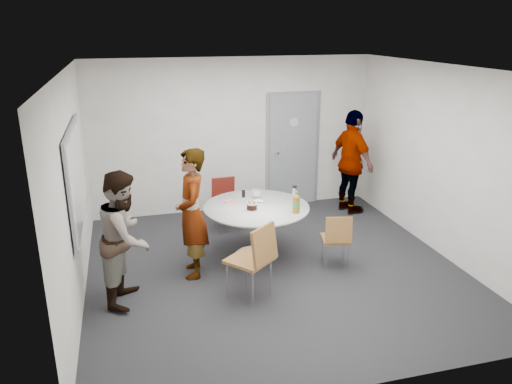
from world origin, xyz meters
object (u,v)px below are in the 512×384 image
object	(u,v)px
chair_far	(225,198)
person_main	(192,214)
chair_near_right	(337,236)
person_left	(125,237)
person_right	(352,162)
door	(293,150)
table	(258,213)
chair_near_left	(256,254)
whiteboard	(77,178)

from	to	relation	value
chair_far	person_main	size ratio (longest dim) A/B	0.49
chair_near_right	person_left	world-z (taller)	person_left
person_main	person_right	size ratio (longest dim) A/B	0.94
door	chair_far	bearing A→B (deg)	-149.45
door	person_left	xyz separation A→B (m)	(-3.05, -2.79, -0.21)
door	table	size ratio (longest dim) A/B	1.42
person_right	person_left	bearing A→B (deg)	105.99
door	chair_near_right	bearing A→B (deg)	-95.85
chair_far	person_left	size ratio (longest dim) A/B	0.52
table	door	bearing A→B (deg)	59.41
chair_near_left	person_right	size ratio (longest dim) A/B	0.54
chair_near_right	person_main	distance (m)	1.99
person_main	person_right	world-z (taller)	person_right
table	person_main	xyz separation A→B (m)	(-0.98, -0.29, 0.20)
chair_near_left	chair_far	size ratio (longest dim) A/B	1.16
chair_near_right	chair_far	distance (m)	2.18
chair_near_left	chair_far	distance (m)	2.35
whiteboard	person_left	distance (m)	0.96
table	chair_far	bearing A→B (deg)	100.98
chair_far	chair_near_right	bearing A→B (deg)	119.71
table	chair_near_right	size ratio (longest dim) A/B	1.90
whiteboard	person_right	xyz separation A→B (m)	(4.41, 1.56, -0.53)
whiteboard	table	distance (m)	2.48
chair_near_left	table	bearing A→B (deg)	33.63
chair_near_left	person_left	xyz separation A→B (m)	(-1.49, 0.42, 0.21)
table	person_right	xyz separation A→B (m)	(2.07, 1.34, 0.25)
door	table	bearing A→B (deg)	-120.59
whiteboard	chair_near_left	bearing A→B (deg)	-24.79
table	person_right	bearing A→B (deg)	32.97
chair_far	door	bearing A→B (deg)	-152.44
chair_near_right	person_main	size ratio (longest dim) A/B	0.45
chair_far	person_left	world-z (taller)	person_left
chair_near_right	person_main	bearing A→B (deg)	-176.89
table	person_left	world-z (taller)	person_left
chair_far	person_left	bearing A→B (deg)	47.39
door	whiteboard	distance (m)	4.25
person_left	chair_near_left	bearing A→B (deg)	-89.87
whiteboard	chair_near_right	bearing A→B (deg)	-7.07
chair_near_left	chair_near_right	distance (m)	1.39
person_left	person_right	xyz separation A→B (m)	(3.90, 2.07, 0.10)
whiteboard	person_left	world-z (taller)	whiteboard
person_left	chair_far	bearing A→B (deg)	-23.78
whiteboard	person_right	bearing A→B (deg)	19.51
whiteboard	door	bearing A→B (deg)	32.66
person_main	person_left	world-z (taller)	person_main
person_main	chair_near_left	bearing A→B (deg)	41.69
door	person_left	bearing A→B (deg)	-137.58
whiteboard	person_right	size ratio (longest dim) A/B	1.03
chair_near_left	chair_near_right	bearing A→B (deg)	-17.84
chair_near_right	door	bearing A→B (deg)	97.31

